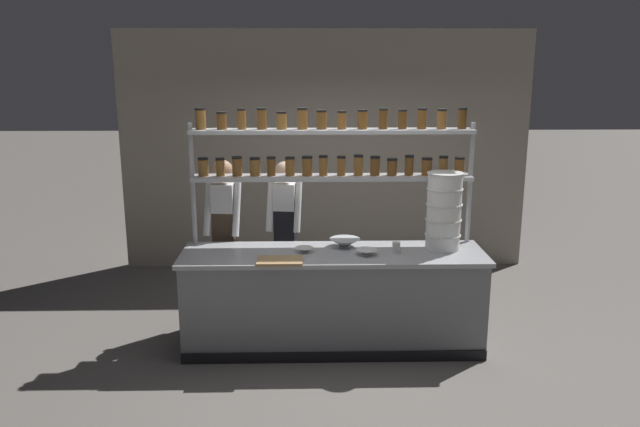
# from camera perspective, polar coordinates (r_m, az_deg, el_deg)

# --- Properties ---
(ground_plane) EXTENTS (40.00, 40.00, 0.00)m
(ground_plane) POSITION_cam_1_polar(r_m,az_deg,el_deg) (6.10, 1.18, -11.87)
(ground_plane) COLOR slate
(back_wall) EXTENTS (5.21, 0.12, 3.04)m
(back_wall) POSITION_cam_1_polar(r_m,az_deg,el_deg) (8.06, 0.46, 5.70)
(back_wall) COLOR #9E9384
(back_wall) RESTS_ON ground_plane
(prep_counter) EXTENTS (2.81, 0.76, 0.92)m
(prep_counter) POSITION_cam_1_polar(r_m,az_deg,el_deg) (5.91, 1.20, -7.84)
(prep_counter) COLOR gray
(prep_counter) RESTS_ON ground_plane
(spice_shelf_unit) EXTENTS (2.69, 0.28, 2.22)m
(spice_shelf_unit) POSITION_cam_1_polar(r_m,az_deg,el_deg) (5.90, 1.01, 5.26)
(spice_shelf_unit) COLOR #ADAFB5
(spice_shelf_unit) RESTS_ON ground_plane
(chef_left) EXTENTS (0.39, 0.31, 1.69)m
(chef_left) POSITION_cam_1_polar(r_m,az_deg,el_deg) (6.36, -8.73, -1.53)
(chef_left) COLOR black
(chef_left) RESTS_ON ground_plane
(chef_center) EXTENTS (0.39, 0.31, 1.64)m
(chef_center) POSITION_cam_1_polar(r_m,az_deg,el_deg) (6.56, -3.20, -1.27)
(chef_center) COLOR black
(chef_center) RESTS_ON ground_plane
(container_stack) EXTENTS (0.34, 0.34, 0.73)m
(container_stack) POSITION_cam_1_polar(r_m,az_deg,el_deg) (5.88, 11.26, 0.20)
(container_stack) COLOR white
(container_stack) RESTS_ON prep_counter
(cutting_board) EXTENTS (0.40, 0.26, 0.02)m
(cutting_board) POSITION_cam_1_polar(r_m,az_deg,el_deg) (5.49, -3.69, -4.33)
(cutting_board) COLOR #A88456
(cutting_board) RESTS_ON prep_counter
(prep_bowl_near_left) EXTENTS (0.29, 0.29, 0.08)m
(prep_bowl_near_left) POSITION_cam_1_polar(r_m,az_deg,el_deg) (5.93, 2.28, -2.70)
(prep_bowl_near_left) COLOR silver
(prep_bowl_near_left) RESTS_ON prep_counter
(prep_bowl_center_front) EXTENTS (0.20, 0.20, 0.05)m
(prep_bowl_center_front) POSITION_cam_1_polar(r_m,az_deg,el_deg) (5.69, 4.26, -3.56)
(prep_bowl_center_front) COLOR white
(prep_bowl_center_front) RESTS_ON prep_counter
(prep_bowl_center_back) EXTENTS (0.17, 0.17, 0.05)m
(prep_bowl_center_back) POSITION_cam_1_polar(r_m,az_deg,el_deg) (5.76, -1.44, -3.35)
(prep_bowl_center_back) COLOR silver
(prep_bowl_center_back) RESTS_ON prep_counter
(serving_cup_front) EXTENTS (0.07, 0.07, 0.11)m
(serving_cup_front) POSITION_cam_1_polar(r_m,az_deg,el_deg) (5.76, 6.99, -3.12)
(serving_cup_front) COLOR silver
(serving_cup_front) RESTS_ON prep_counter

